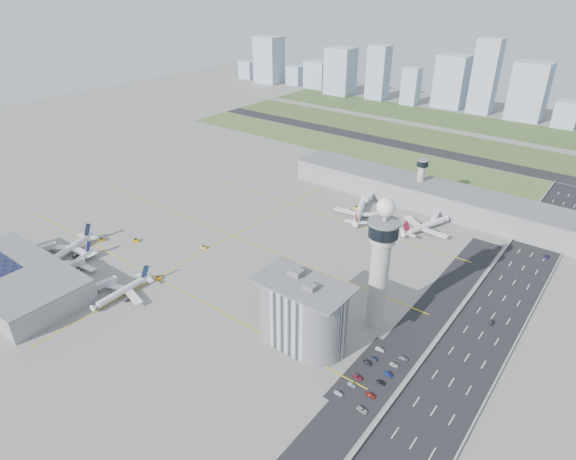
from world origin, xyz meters
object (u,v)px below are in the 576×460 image
Objects in this scene: control_tower at (380,260)px; car_lot_10 at (394,365)px; car_lot_3 at (368,363)px; car_lot_4 at (374,358)px; car_lot_5 at (380,349)px; car_lot_6 at (362,410)px; admin_building at (303,312)px; jet_bridge_near_2 at (91,291)px; jet_bridge_far_1 at (437,214)px; jet_bridge_near_1 at (59,272)px; car_lot_7 at (371,395)px; tug_5 at (434,233)px; tug_1 at (136,240)px; tug_4 at (356,208)px; tug_3 at (204,247)px; car_lot_9 at (388,374)px; tug_0 at (101,239)px; car_lot_11 at (403,358)px; airplane_far_a at (360,207)px; car_lot_0 at (338,393)px; car_lot_1 at (352,385)px; airplane_far_b at (426,222)px; secondary_tower at (421,177)px; tug_2 at (158,278)px; car_hw_2 at (547,257)px; airplane_near_a at (66,246)px; car_hw_4 at (542,215)px; airplane_near_c at (120,288)px; jet_bridge_near_0 at (31,254)px; jet_bridge_far_0 at (371,196)px; airplane_near_b at (72,262)px; car_hw_1 at (491,323)px; car_lot_2 at (358,377)px; car_lot_8 at (381,382)px.

control_tower is 44.64m from car_lot_10.
car_lot_3 is 1.22× the size of car_lot_4.
car_lot_6 is (10.41, -33.71, -0.04)m from car_lot_5.
jet_bridge_near_2 is (-104.99, -39.00, -12.45)m from admin_building.
jet_bridge_far_1 reaches higher than car_lot_3.
car_lot_7 is at bearing -70.74° from jet_bridge_near_1.
car_lot_5 is (23.71, -116.29, -0.19)m from tug_5.
car_lot_3 is at bearing 68.74° from tug_5.
tug_1 reaches higher than car_lot_10.
jet_bridge_near_2 is 4.08× the size of tug_4.
control_tower reaches higher than tug_3.
admin_building reaches higher than car_lot_9.
tug_0 is 0.72× the size of car_lot_11.
car_lot_0 is (73.89, -143.32, -5.30)m from airplane_far_a.
car_lot_1 is 12.82m from car_lot_6.
airplane_far_b reaches higher than car_lot_0.
secondary_tower is 193.57m from tug_2.
airplane_far_b reaches higher than car_lot_11.
tug_3 reaches higher than car_hw_2.
airplane_far_b is 9.91× the size of car_lot_11.
tug_3 is at bearing 76.40° from car_lot_6.
car_lot_0 is 1.17× the size of car_lot_4.
car_lot_10 is (62.35, -161.72, -18.25)m from secondary_tower.
car_lot_3 is (81.57, -128.88, -0.43)m from tug_4.
airplane_near_a is 11.56× the size of car_hw_4.
control_tower is 18.79× the size of tug_4.
airplane_near_c is at bearing 113.77° from car_lot_3.
airplane_near_a is at bearing -97.42° from airplane_near_c.
jet_bridge_far_1 is at bearing -8.31° from tug_2.
jet_bridge_near_2 reaches higher than car_lot_7.
airplane_far_a is at bearing 31.59° from car_lot_11.
car_hw_4 is at bearing 121.15° from jet_bridge_far_1.
car_hw_4 is (189.13, 192.27, -0.41)m from tug_1.
airplane_far_a is 12.35× the size of tug_4.
airplane_far_a reaches higher than jet_bridge_near_1.
jet_bridge_near_0 is at bearing 94.39° from car_lot_1.
car_lot_3 is (23.53, -126.62, -0.28)m from tug_5.
tug_2 is (-40.12, -162.31, -1.90)m from jet_bridge_far_0.
admin_building is 100.69m from tug_3.
airplane_near_b is at bearing 85.27° from jet_bridge_near_2.
car_hw_4 is at bearing 72.54° from tug_0.
jet_bridge_near_0 reaches higher than car_lot_7.
car_hw_1 is at bearing -16.66° from car_lot_7.
car_hw_2 is at bearing -19.01° from car_lot_11.
car_lot_8 is (8.74, 3.40, 0.02)m from car_lot_2.
jet_bridge_far_0 is at bearing 165.18° from airplane_near_c.
airplane_near_b is at bearing 98.62° from car_lot_11.
jet_bridge_near_2 is 3.51× the size of car_lot_9.
secondary_tower is at bearing 30.41° from car_lot_9.
car_lot_9 is at bearing 79.36° from airplane_near_b.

